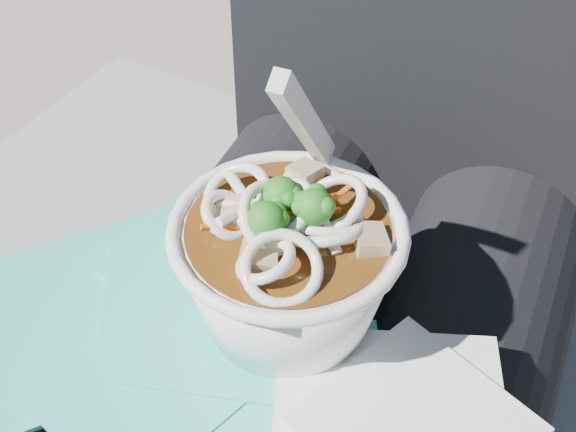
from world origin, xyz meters
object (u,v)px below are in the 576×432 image
at_px(lap, 308,395).
at_px(udon_bowl, 288,259).
at_px(person_body, 351,287).
at_px(plastic_bag, 206,335).

bearing_deg(lap, udon_bowl, -157.01).
distance_m(lap, udon_bowl, 0.15).
bearing_deg(person_body, lap, -90.00).
xyz_separation_m(plastic_bag, udon_bowl, (0.05, 0.03, 0.06)).
relative_size(plastic_bag, udon_bowl, 1.97).
relative_size(lap, udon_bowl, 2.47).
distance_m(plastic_bag, udon_bowl, 0.09).
bearing_deg(udon_bowl, lap, 22.99).
xyz_separation_m(lap, udon_bowl, (-0.01, -0.01, 0.15)).
bearing_deg(person_body, udon_bowl, -98.13).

